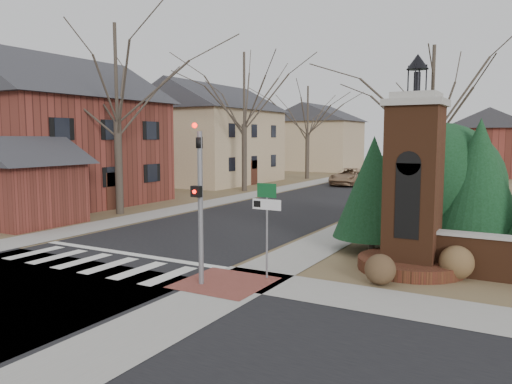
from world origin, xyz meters
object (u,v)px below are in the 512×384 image
Objects in this scene: traffic_signal_pole at (200,191)px; sign_post at (267,211)px; brick_gate_monument at (413,200)px; pickup_truck at (350,177)px; distant_car at (419,172)px.

sign_post is (1.29, 1.41, -0.64)m from traffic_signal_pole.
traffic_signal_pole is 0.69× the size of brick_gate_monument.
traffic_signal_pole is at bearing -136.76° from brick_gate_monument.
traffic_signal_pole reaches higher than sign_post.
sign_post is 29.41m from pickup_truck.
sign_post reaches higher than distant_car.
distant_car is (-2.11, 39.54, -1.87)m from traffic_signal_pole.
brick_gate_monument is 1.26× the size of pickup_truck.
traffic_signal_pole is 1.04× the size of distant_car.
sign_post is 0.42× the size of brick_gate_monument.
traffic_signal_pole is 2.02m from sign_post.
pickup_truck is (-7.19, 28.49, -1.23)m from sign_post.
brick_gate_monument reaches higher than traffic_signal_pole.
sign_post is 0.63× the size of distant_car.
brick_gate_monument is (3.41, 3.01, 0.22)m from sign_post.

